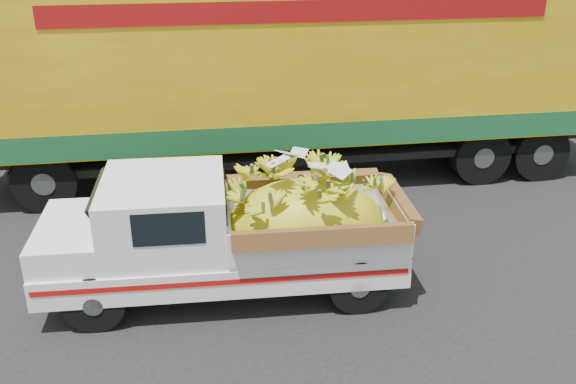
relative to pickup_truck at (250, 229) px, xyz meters
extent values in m
plane|color=black|center=(0.93, -0.19, -0.90)|extent=(100.00, 100.00, 0.00)
cube|color=gray|center=(0.93, 6.43, -0.83)|extent=(60.00, 0.25, 0.15)
cube|color=gray|center=(0.93, 8.53, -0.83)|extent=(60.00, 4.00, 0.14)
cylinder|color=black|center=(-2.07, -0.55, -0.52)|extent=(0.79, 0.30, 0.77)
cylinder|color=black|center=(-1.93, 0.93, -0.52)|extent=(0.79, 0.30, 0.77)
cylinder|color=black|center=(1.27, -0.87, -0.52)|extent=(0.79, 0.30, 0.77)
cylinder|color=black|center=(1.41, 0.61, -0.52)|extent=(0.79, 0.30, 0.77)
cube|color=silver|center=(-0.38, 0.04, -0.34)|extent=(4.93, 2.18, 0.40)
cube|color=#A50F0C|center=(-0.46, -0.83, -0.27)|extent=(4.67, 0.46, 0.07)
cube|color=silver|center=(-2.72, 0.26, -0.44)|extent=(0.26, 1.70, 0.14)
cube|color=silver|center=(-2.33, 0.22, 0.04)|extent=(1.02, 1.70, 0.37)
cube|color=silver|center=(-1.11, 0.11, 0.32)|extent=(1.73, 1.80, 0.92)
cube|color=black|center=(-1.09, -0.73, 0.49)|extent=(0.86, 0.09, 0.43)
cube|color=silver|center=(0.84, -0.08, 0.12)|extent=(2.50, 1.95, 0.52)
ellipsoid|color=gold|center=(0.74, -0.07, 0.01)|extent=(2.24, 1.58, 1.30)
cylinder|color=black|center=(6.10, 2.70, -0.35)|extent=(1.12, 0.38, 1.10)
cylinder|color=black|center=(6.21, 4.70, -0.35)|extent=(1.12, 0.38, 1.10)
cylinder|color=black|center=(4.90, 2.77, -0.35)|extent=(1.12, 0.38, 1.10)
cylinder|color=black|center=(5.02, 4.77, -0.35)|extent=(1.12, 0.38, 1.10)
cylinder|color=black|center=(-3.09, 3.24, -0.35)|extent=(1.12, 0.38, 1.10)
cylinder|color=black|center=(-2.97, 5.24, -0.35)|extent=(1.12, 0.38, 1.10)
cube|color=black|center=(1.46, 3.98, -0.12)|extent=(12.04, 1.70, 0.36)
cube|color=gold|center=(1.46, 3.98, 1.48)|extent=(11.89, 3.19, 2.84)
cube|color=#18552A|center=(1.46, 3.98, 0.31)|extent=(11.95, 3.21, 0.45)
cube|color=maroon|center=(1.39, 2.72, 2.45)|extent=(8.39, 0.51, 0.35)
camera|label=1|loc=(-1.14, -7.65, 3.99)|focal=40.00mm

